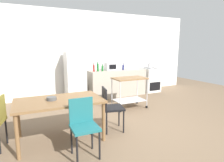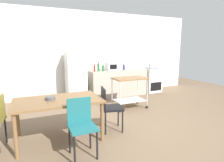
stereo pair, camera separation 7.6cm
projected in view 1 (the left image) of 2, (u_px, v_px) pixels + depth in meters
ground_plane at (134, 127)px, 3.97m from camera, size 12.00×12.00×0.00m
back_wall at (86, 54)px, 6.57m from camera, size 8.40×0.12×2.90m
kitchen_counter at (117, 83)px, 6.59m from camera, size 2.00×0.64×0.90m
dining_table at (59, 104)px, 3.34m from camera, size 1.50×0.90×0.75m
chair_teal at (83, 123)px, 2.87m from camera, size 0.40×0.40×0.89m
chair_black at (110, 106)px, 3.73m from camera, size 0.47×0.47×0.89m
stove_oven at (150, 80)px, 7.21m from camera, size 0.60×0.61×0.92m
refrigerator at (75, 76)px, 6.01m from camera, size 0.60×0.63×1.55m
kitchen_cart at (129, 88)px, 5.19m from camera, size 0.91×0.57×0.85m
bottle_soy_sauce at (94, 68)px, 6.07m from camera, size 0.06×0.06×0.27m
bottle_sesame_oil at (98, 67)px, 6.13m from camera, size 0.07×0.07×0.32m
bottle_soda at (102, 68)px, 6.18m from camera, size 0.07×0.07×0.24m
microwave at (112, 66)px, 6.46m from camera, size 0.46×0.35×0.26m
bottle_wine at (123, 67)px, 6.54m from camera, size 0.06×0.06×0.23m
bottle_hot_sauce at (127, 66)px, 6.67m from camera, size 0.07×0.07×0.27m
fruit_bowl at (52, 99)px, 3.29m from camera, size 0.17×0.17×0.06m
kettle at (150, 66)px, 6.98m from camera, size 0.24×0.17×0.19m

